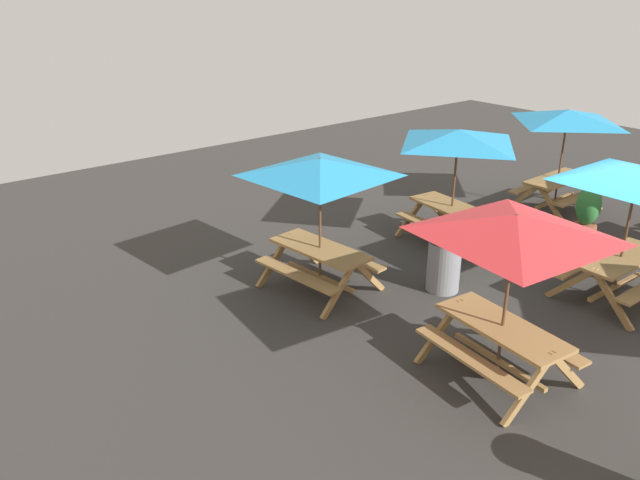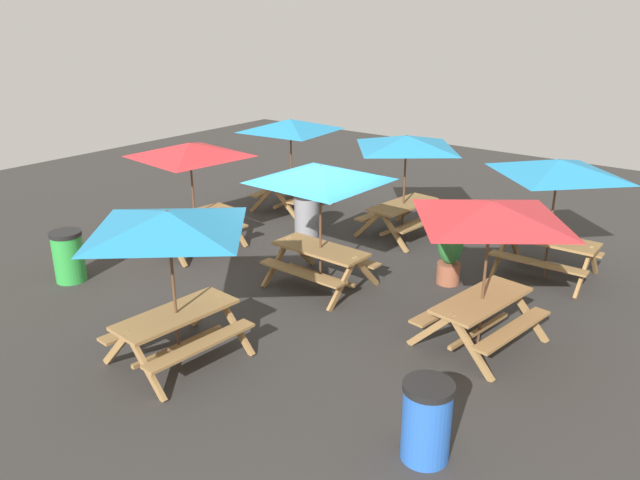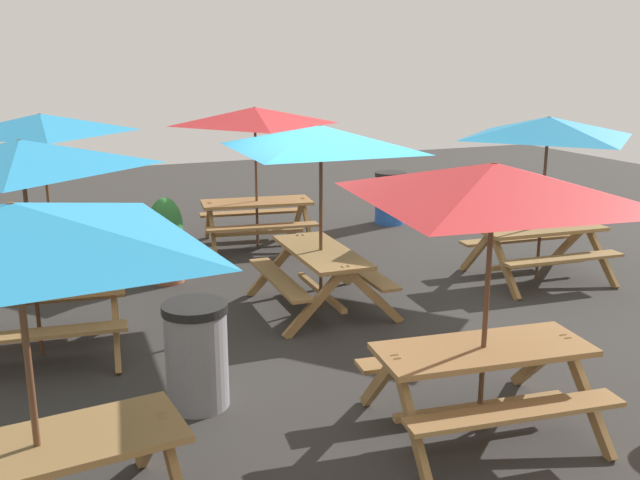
{
  "view_description": "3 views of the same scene",
  "coord_description": "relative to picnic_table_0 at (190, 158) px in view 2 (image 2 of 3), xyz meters",
  "views": [
    {
      "loc": [
        3.96,
        -9.32,
        4.92
      ],
      "look_at": [
        -3.45,
        -3.28,
        0.9
      ],
      "focal_mm": 35.0,
      "sensor_mm": 36.0,
      "label": 1
    },
    {
      "loc": [
        8.31,
        6.78,
        4.86
      ],
      "look_at": [
        -0.1,
        0.25,
        0.9
      ],
      "focal_mm": 35.0,
      "sensor_mm": 36.0,
      "label": 2
    },
    {
      "loc": [
        -3.33,
        -7.6,
        3.11
      ],
      "look_at": [
        -0.1,
        0.25,
        0.9
      ],
      "focal_mm": 40.0,
      "sensor_mm": 36.0,
      "label": 3
    }
  ],
  "objects": [
    {
      "name": "ground_plane",
      "position": [
        -0.02,
        3.04,
        -1.99
      ],
      "size": [
        26.54,
        26.54,
        0.0
      ],
      "primitive_type": "plane",
      "color": "#33302D",
      "rests_on": "ground"
    },
    {
      "name": "picnic_table_3",
      "position": [
        -3.41,
        3.09,
        0.0
      ],
      "size": [
        2.2,
        2.2,
        2.34
      ],
      "rotation": [
        0.0,
        0.0,
        -0.11
      ],
      "color": "olive",
      "rests_on": "ground"
    },
    {
      "name": "picnic_table_1",
      "position": [
        -3.46,
        -0.24,
        0.0
      ],
      "size": [
        2.81,
        2.81,
        2.34
      ],
      "rotation": [
        0.0,
        0.0,
        0.1
      ],
      "color": "olive",
      "rests_on": "ground"
    },
    {
      "name": "trash_bin_green",
      "position": [
        2.61,
        -0.59,
        -1.49
      ],
      "size": [
        0.59,
        0.59,
        0.98
      ],
      "color": "green",
      "rests_on": "ground"
    },
    {
      "name": "picnic_table_6",
      "position": [
        3.23,
        3.26,
        0.0
      ],
      "size": [
        2.14,
        2.14,
        2.34
      ],
      "rotation": [
        0.0,
        0.0,
        -0.07
      ],
      "color": "olive",
      "rests_on": "ground"
    },
    {
      "name": "trash_bin_blue",
      "position": [
        2.91,
        7.16,
        -1.49
      ],
      "size": [
        0.59,
        0.59,
        0.98
      ],
      "color": "blue",
      "rests_on": "ground"
    },
    {
      "name": "trash_bin_gray",
      "position": [
        -2.11,
        1.36,
        -1.49
      ],
      "size": [
        0.59,
        0.59,
        0.98
      ],
      "color": "gray",
      "rests_on": "ground"
    },
    {
      "name": "picnic_table_0",
      "position": [
        0.0,
        0.0,
        0.0
      ],
      "size": [
        2.81,
        2.81,
        2.34
      ],
      "rotation": [
        0.0,
        0.0,
        -0.11
      ],
      "color": "olive",
      "rests_on": "ground"
    },
    {
      "name": "picnic_table_2",
      "position": [
        0.09,
        6.55,
        0.0
      ],
      "size": [
        2.26,
        2.26,
        2.34
      ],
      "rotation": [
        0.0,
        0.0,
        -0.14
      ],
      "color": "olive",
      "rests_on": "ground"
    },
    {
      "name": "picnic_table_5",
      "position": [
        -3.13,
        6.45,
        0.0
      ],
      "size": [
        2.05,
        2.05,
        2.34
      ],
      "rotation": [
        0.0,
        0.0,
        1.59
      ],
      "color": "olive",
      "rests_on": "ground"
    },
    {
      "name": "potted_plant_0",
      "position": [
        -1.67,
        5.13,
        -1.36
      ],
      "size": [
        0.48,
        0.48,
        1.21
      ],
      "color": "#935138",
      "rests_on": "ground"
    },
    {
      "name": "picnic_table_4",
      "position": [
        -0.09,
        3.31,
        0.0
      ],
      "size": [
        2.83,
        2.83,
        2.34
      ],
      "rotation": [
        0.0,
        0.0,
        1.54
      ],
      "color": "olive",
      "rests_on": "ground"
    }
  ]
}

